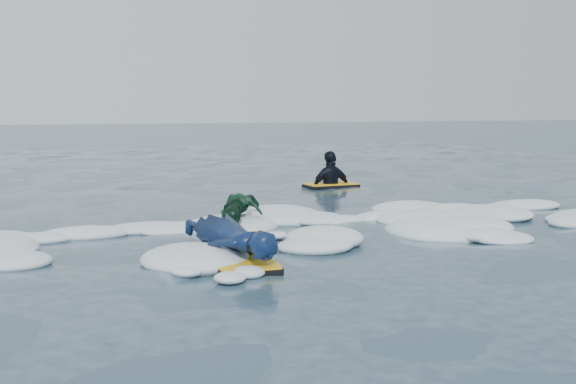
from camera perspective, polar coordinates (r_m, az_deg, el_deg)
The scene contains 5 objects.
ground at distance 8.14m, azimuth -4.58°, elevation -4.69°, with size 120.00×120.00×0.00m, color #172D39.
foam_band at distance 9.12m, azimuth -6.38°, elevation -3.47°, with size 12.00×3.10×0.30m, color white, non-canonical shape.
prone_woman_unit at distance 7.56m, azimuth -4.24°, elevation -3.82°, with size 0.86×1.77×0.44m.
prone_child_unit at distance 9.41m, azimuth -3.75°, elevation -1.60°, with size 1.07×1.37×0.48m.
waiting_rider_unit at distance 14.48m, azimuth 3.41°, elevation 0.17°, with size 1.09×0.65×1.58m.
Camera 1 is at (-2.19, -7.67, 1.62)m, focal length 45.00 mm.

